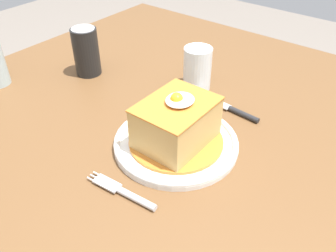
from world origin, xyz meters
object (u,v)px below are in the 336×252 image
main_plate (176,142)px  drinking_glass (197,71)px  fork (127,194)px  knife (234,110)px  soda_can (86,52)px

main_plate → drinking_glass: bearing=24.4°
fork → knife: size_ratio=0.86×
fork → knife: (0.33, -0.02, 0.00)m
soda_can → drinking_glass: 0.29m
main_plate → drinking_glass: (0.21, 0.10, 0.04)m
fork → drinking_glass: drinking_glass is taller
knife → drinking_glass: bearing=73.4°
soda_can → drinking_glass: (0.11, -0.27, -0.02)m
soda_can → main_plate: bearing=-105.1°
fork → soda_can: soda_can is taller
knife → fork: bearing=176.7°
knife → drinking_glass: drinking_glass is taller
knife → soda_can: 0.41m
main_plate → knife: main_plate is taller
main_plate → drinking_glass: drinking_glass is taller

